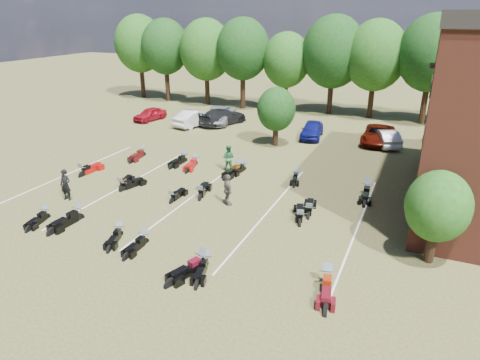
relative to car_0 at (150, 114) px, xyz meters
The scene contains 37 objects.
ground 25.19m from the car_0, 47.71° to the right, with size 160.00×160.00×0.00m, color brown.
car_0 is the anchor object (origin of this frame).
car_1 5.47m from the car_0, ahead, with size 1.70×4.87×1.60m, color silver.
car_2 7.25m from the car_0, 14.49° to the left, with size 2.66×5.78×1.61m, color gray.
car_3 7.85m from the car_0, 11.28° to the left, with size 2.24×5.50×1.60m, color black.
car_4 17.21m from the car_0, ahead, with size 1.77×4.40×1.50m, color #0D105F.
car_5 23.63m from the car_0, ahead, with size 1.51×4.32×1.42m, color #A8A9A4.
car_6 22.89m from the car_0, ahead, with size 2.48×5.37×1.49m, color #4F0C04.
car_7 28.25m from the car_0, ahead, with size 2.16×5.31×1.54m, color #313136.
person_black 20.37m from the car_0, 69.20° to the right, with size 0.70×0.46×1.93m, color black.
person_green 17.48m from the car_0, 36.85° to the right, with size 0.93×0.72×1.91m, color #286C3C.
person_grey 22.81m from the car_0, 43.82° to the right, with size 1.11×0.46×1.90m, color #5C554F.
motorcycle_0 22.94m from the car_0, 69.40° to the right, with size 0.65×2.04×1.13m, color black, non-canonical shape.
motorcycle_1 23.05m from the car_0, 64.83° to the right, with size 0.80×2.50×1.39m, color black, non-canonical shape.
motorcycle_2 26.09m from the car_0, 55.81° to the right, with size 0.65×2.04×1.14m, color black, non-canonical shape.
motorcycle_3 25.11m from the car_0, 58.65° to the right, with size 0.64×2.02×1.12m, color black, non-canonical shape.
motorcycle_4 28.80m from the car_0, 50.37° to the right, with size 0.66×2.07×1.15m, color black, non-canonical shape.
motorcycle_5 28.85m from the car_0, 50.81° to the right, with size 0.77×2.41×1.34m, color black, non-canonical shape.
motorcycle_6 31.84m from the car_0, 42.09° to the right, with size 0.78×2.45×1.37m, color #510B14, non-canonical shape.
motorcycle_7 16.42m from the car_0, 71.54° to the right, with size 0.78×2.44×1.36m, color #9B0E0B, non-canonical shape.
motorcycle_8 18.73m from the car_0, 60.83° to the right, with size 0.68×2.12×1.18m, color black, non-canonical shape.
motorcycle_9 19.04m from the car_0, 60.26° to the right, with size 0.70×2.20×1.22m, color black, non-canonical shape.
motorcycle_10 21.41m from the car_0, 51.77° to the right, with size 0.64×2.00×1.12m, color black, non-canonical shape.
motorcycle_11 21.43m from the car_0, 47.17° to the right, with size 0.75×2.36×1.32m, color black, non-canonical shape.
motorcycle_12 26.74m from the car_0, 38.10° to the right, with size 0.75×2.35×1.31m, color black, non-canonical shape.
motorcycle_13 26.30m from the car_0, 36.08° to the right, with size 0.73×2.29×1.28m, color black, non-canonical shape.
motorcycle_14 12.07m from the car_0, 57.90° to the right, with size 0.75×2.36×1.31m, color #43090B, non-canonical shape.
motorcycle_15 15.32m from the car_0, 42.80° to the right, with size 0.73×2.29×1.28m, color #9B0E0B, non-canonical shape.
motorcycle_16 14.29m from the car_0, 44.93° to the right, with size 0.74×2.32×1.29m, color black, non-canonical shape.
motorcycle_17 18.12m from the car_0, 35.17° to the right, with size 0.77×2.40×1.34m, color black, non-canonical shape.
motorcycle_18 18.04m from the car_0, 33.80° to the right, with size 0.64×2.01×1.12m, color black, non-canonical shape.
motorcycle_19 21.45m from the car_0, 28.14° to the right, with size 0.63×1.99×1.11m, color black, non-canonical shape.
motorcycle_20 26.10m from the car_0, 24.69° to the right, with size 0.79×2.49×1.39m, color black, non-canonical shape.
tree_line 19.84m from the car_0, 33.04° to the left, with size 56.00×6.00×9.79m.
young_tree_near_building 32.69m from the car_0, 32.71° to the right, with size 2.80×2.80×4.16m.
young_tree_midfield 15.46m from the car_0, 11.83° to the right, with size 3.20×3.20×4.70m.
parking_lines 20.96m from the car_0, 48.26° to the right, with size 20.10×14.00×0.01m.
Camera 1 is at (9.40, -17.88, 10.62)m, focal length 32.00 mm.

